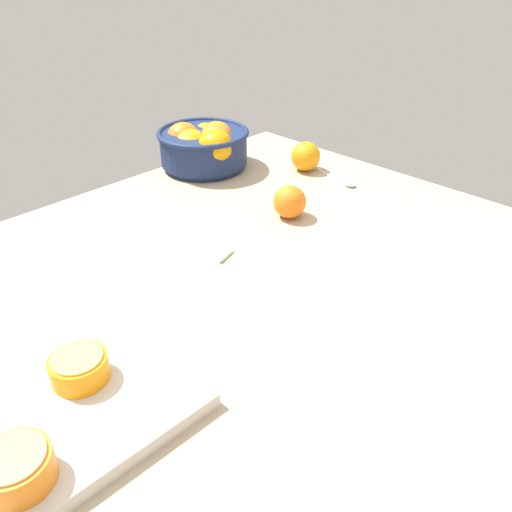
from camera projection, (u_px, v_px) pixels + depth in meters
The scene contains 9 objects.
ground_plane at pixel (251, 298), 85.47cm from camera, with size 119.57×105.66×3.00cm, color tan.
fruit_bowl at pixel (204, 145), 126.16cm from camera, with size 22.19×22.19×11.37cm.
cutting_board at pixel (37, 423), 60.46cm from camera, with size 35.00×24.40×2.07cm, color beige.
orange_half_0 at pixel (16, 468), 51.96cm from camera, with size 7.57×7.57×3.86cm.
orange_half_1 at pixel (79, 367), 64.28cm from camera, with size 7.21×7.21×3.61cm.
loose_orange_1 at pixel (290, 202), 104.94cm from camera, with size 6.69×6.69×6.69cm, color orange.
loose_orange_3 at pixel (306, 156), 125.80cm from camera, with size 7.04×7.04×7.04cm, color orange.
spoon at pixel (342, 180), 121.27cm from camera, with size 4.29×13.45×1.00cm.
herb_sprig_0 at pixel (226, 257), 92.74cm from camera, with size 4.92×1.72×0.93cm.
Camera 1 is at (-49.00, -48.61, 49.39)cm, focal length 36.59 mm.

